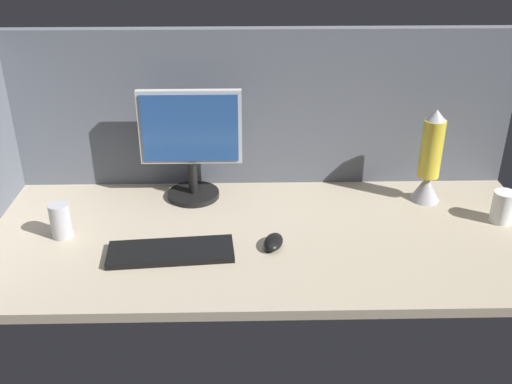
# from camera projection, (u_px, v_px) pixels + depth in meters

# --- Properties ---
(ground_plane) EXTENTS (1.80, 0.80, 0.03)m
(ground_plane) POSITION_uv_depth(u_px,v_px,m) (259.00, 235.00, 1.87)
(ground_plane) COLOR tan
(cubicle_wall_back) EXTENTS (1.80, 0.05, 0.56)m
(cubicle_wall_back) POSITION_uv_depth(u_px,v_px,m) (256.00, 108.00, 2.07)
(cubicle_wall_back) COLOR #565B66
(cubicle_wall_back) RESTS_ON ground_plane
(monitor) EXTENTS (0.35, 0.18, 0.39)m
(monitor) POSITION_uv_depth(u_px,v_px,m) (191.00, 142.00, 1.99)
(monitor) COLOR black
(monitor) RESTS_ON ground_plane
(keyboard) EXTENTS (0.38, 0.16, 0.02)m
(keyboard) POSITION_uv_depth(u_px,v_px,m) (171.00, 252.00, 1.74)
(keyboard) COLOR black
(keyboard) RESTS_ON ground_plane
(mouse) EXTENTS (0.08, 0.11, 0.03)m
(mouse) POSITION_uv_depth(u_px,v_px,m) (273.00, 242.00, 1.77)
(mouse) COLOR black
(mouse) RESTS_ON ground_plane
(mug_steel) EXTENTS (0.06, 0.06, 0.11)m
(mug_steel) POSITION_uv_depth(u_px,v_px,m) (61.00, 220.00, 1.81)
(mug_steel) COLOR #B2B2B7
(mug_steel) RESTS_ON ground_plane
(mug_ceramic_white) EXTENTS (0.11, 0.07, 0.11)m
(mug_ceramic_white) POSITION_uv_depth(u_px,v_px,m) (504.00, 207.00, 1.90)
(mug_ceramic_white) COLOR white
(mug_ceramic_white) RESTS_ON ground_plane
(lava_lamp) EXTENTS (0.10, 0.10, 0.33)m
(lava_lamp) POSITION_uv_depth(u_px,v_px,m) (429.00, 163.00, 1.99)
(lava_lamp) COLOR #A5A5AD
(lava_lamp) RESTS_ON ground_plane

